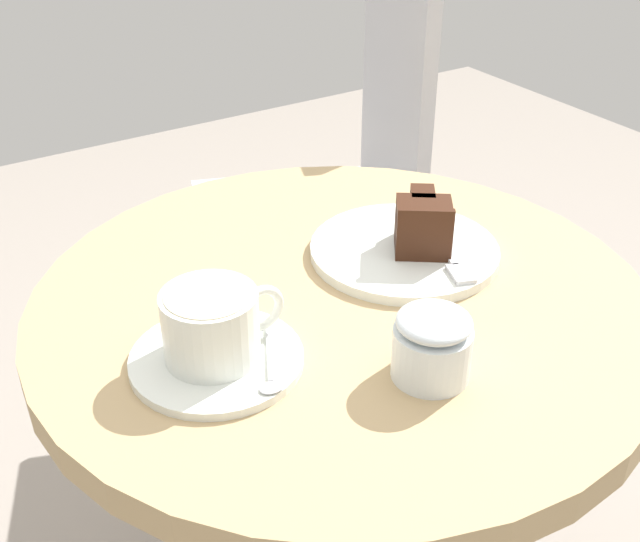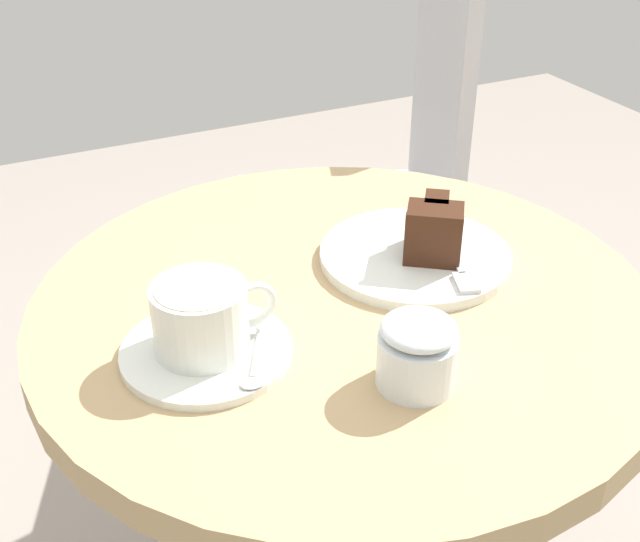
{
  "view_description": "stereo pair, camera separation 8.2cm",
  "coord_description": "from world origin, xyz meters",
  "px_view_note": "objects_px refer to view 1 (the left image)",
  "views": [
    {
      "loc": [
        -0.41,
        -0.6,
        1.16
      ],
      "look_at": [
        -0.03,
        -0.0,
        0.73
      ],
      "focal_mm": 45.0,
      "sensor_mm": 36.0,
      "label": 1
    },
    {
      "loc": [
        -0.33,
        -0.64,
        1.16
      ],
      "look_at": [
        -0.03,
        -0.0,
        0.73
      ],
      "focal_mm": 45.0,
      "sensor_mm": 36.0,
      "label": 2
    }
  ],
  "objects_px": {
    "saucer": "(217,359)",
    "sugar_pot": "(432,344)",
    "coffee_cup": "(212,324)",
    "napkin": "(392,255)",
    "cake_slice": "(423,225)",
    "teaspoon": "(270,367)",
    "cake_plate": "(404,250)",
    "fork": "(449,256)",
    "cafe_chair": "(347,168)"
  },
  "relations": [
    {
      "from": "saucer",
      "to": "sugar_pot",
      "type": "relative_size",
      "value": 2.26
    },
    {
      "from": "coffee_cup",
      "to": "napkin",
      "type": "bearing_deg",
      "value": 15.07
    },
    {
      "from": "saucer",
      "to": "cake_slice",
      "type": "distance_m",
      "value": 0.29
    },
    {
      "from": "teaspoon",
      "to": "sugar_pot",
      "type": "relative_size",
      "value": 1.34
    },
    {
      "from": "teaspoon",
      "to": "cake_plate",
      "type": "height_order",
      "value": "teaspoon"
    },
    {
      "from": "sugar_pot",
      "to": "coffee_cup",
      "type": "bearing_deg",
      "value": 142.28
    },
    {
      "from": "sugar_pot",
      "to": "cake_plate",
      "type": "bearing_deg",
      "value": 58.69
    },
    {
      "from": "saucer",
      "to": "napkin",
      "type": "distance_m",
      "value": 0.27
    },
    {
      "from": "cake_slice",
      "to": "fork",
      "type": "height_order",
      "value": "cake_slice"
    },
    {
      "from": "saucer",
      "to": "teaspoon",
      "type": "bearing_deg",
      "value": -53.19
    },
    {
      "from": "saucer",
      "to": "fork",
      "type": "relative_size",
      "value": 1.11
    },
    {
      "from": "cake_plate",
      "to": "napkin",
      "type": "xyz_separation_m",
      "value": [
        -0.01,
        0.0,
        -0.0
      ]
    },
    {
      "from": "teaspoon",
      "to": "napkin",
      "type": "height_order",
      "value": "teaspoon"
    },
    {
      "from": "napkin",
      "to": "teaspoon",
      "type": "bearing_deg",
      "value": -152.73
    },
    {
      "from": "fork",
      "to": "cake_slice",
      "type": "bearing_deg",
      "value": -144.35
    },
    {
      "from": "teaspoon",
      "to": "fork",
      "type": "xyz_separation_m",
      "value": [
        0.26,
        0.06,
        0.0
      ]
    },
    {
      "from": "saucer",
      "to": "fork",
      "type": "bearing_deg",
      "value": 3.46
    },
    {
      "from": "cake_slice",
      "to": "napkin",
      "type": "xyz_separation_m",
      "value": [
        -0.03,
        0.02,
        -0.04
      ]
    },
    {
      "from": "napkin",
      "to": "sugar_pot",
      "type": "bearing_deg",
      "value": -117.46
    },
    {
      "from": "cafe_chair",
      "to": "sugar_pot",
      "type": "bearing_deg",
      "value": -7.56
    },
    {
      "from": "cake_plate",
      "to": "napkin",
      "type": "height_order",
      "value": "cake_plate"
    },
    {
      "from": "fork",
      "to": "cafe_chair",
      "type": "height_order",
      "value": "cafe_chair"
    },
    {
      "from": "teaspoon",
      "to": "saucer",
      "type": "bearing_deg",
      "value": -115.64
    },
    {
      "from": "teaspoon",
      "to": "napkin",
      "type": "xyz_separation_m",
      "value": [
        0.23,
        0.12,
        -0.01
      ]
    },
    {
      "from": "cake_plate",
      "to": "cake_slice",
      "type": "relative_size",
      "value": 2.32
    },
    {
      "from": "teaspoon",
      "to": "coffee_cup",
      "type": "bearing_deg",
      "value": -116.48
    },
    {
      "from": "saucer",
      "to": "coffee_cup",
      "type": "relative_size",
      "value": 1.35
    },
    {
      "from": "napkin",
      "to": "sugar_pot",
      "type": "xyz_separation_m",
      "value": [
        -0.1,
        -0.19,
        0.03
      ]
    },
    {
      "from": "coffee_cup",
      "to": "teaspoon",
      "type": "distance_m",
      "value": 0.07
    },
    {
      "from": "coffee_cup",
      "to": "napkin",
      "type": "relative_size",
      "value": 0.75
    },
    {
      "from": "cake_plate",
      "to": "cake_slice",
      "type": "xyz_separation_m",
      "value": [
        0.01,
        -0.01,
        0.03
      ]
    },
    {
      "from": "fork",
      "to": "napkin",
      "type": "xyz_separation_m",
      "value": [
        -0.04,
        0.05,
        -0.01
      ]
    },
    {
      "from": "fork",
      "to": "cake_plate",
      "type": "bearing_deg",
      "value": -132.85
    },
    {
      "from": "coffee_cup",
      "to": "fork",
      "type": "distance_m",
      "value": 0.3
    },
    {
      "from": "fork",
      "to": "sugar_pot",
      "type": "xyz_separation_m",
      "value": [
        -0.14,
        -0.14,
        0.02
      ]
    },
    {
      "from": "cake_slice",
      "to": "napkin",
      "type": "distance_m",
      "value": 0.05
    },
    {
      "from": "cake_slice",
      "to": "napkin",
      "type": "bearing_deg",
      "value": 148.94
    },
    {
      "from": "coffee_cup",
      "to": "cake_plate",
      "type": "xyz_separation_m",
      "value": [
        0.27,
        0.06,
        -0.04
      ]
    },
    {
      "from": "teaspoon",
      "to": "cafe_chair",
      "type": "height_order",
      "value": "cafe_chair"
    },
    {
      "from": "cake_plate",
      "to": "cake_slice",
      "type": "bearing_deg",
      "value": -40.41
    },
    {
      "from": "cake_slice",
      "to": "napkin",
      "type": "relative_size",
      "value": 0.58
    },
    {
      "from": "teaspoon",
      "to": "fork",
      "type": "distance_m",
      "value": 0.27
    },
    {
      "from": "cake_plate",
      "to": "sugar_pot",
      "type": "distance_m",
      "value": 0.22
    },
    {
      "from": "cake_slice",
      "to": "sugar_pot",
      "type": "height_order",
      "value": "cake_slice"
    },
    {
      "from": "cake_slice",
      "to": "saucer",
      "type": "bearing_deg",
      "value": -169.31
    },
    {
      "from": "cake_plate",
      "to": "fork",
      "type": "bearing_deg",
      "value": -63.23
    },
    {
      "from": "saucer",
      "to": "cake_slice",
      "type": "bearing_deg",
      "value": 10.69
    },
    {
      "from": "cake_slice",
      "to": "fork",
      "type": "bearing_deg",
      "value": -74.73
    },
    {
      "from": "saucer",
      "to": "fork",
      "type": "xyz_separation_m",
      "value": [
        0.3,
        0.02,
        0.01
      ]
    },
    {
      "from": "teaspoon",
      "to": "cake_slice",
      "type": "height_order",
      "value": "cake_slice"
    }
  ]
}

